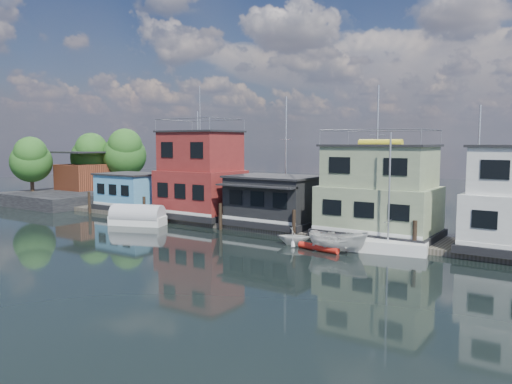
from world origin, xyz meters
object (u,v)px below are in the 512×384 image
Objects in this scene: tarp_runabout at (138,217)px; day_sailer at (388,246)px; houseboat_red at (201,176)px; dinghy_white at (294,236)px; red_kayak at (318,248)px; motorboat at (338,241)px; houseboat_blue at (130,191)px; houseboat_dark at (274,200)px; houseboat_green at (379,193)px.

tarp_runabout is 0.65× the size of day_sailer.
dinghy_white is at bearing -20.45° from houseboat_red.
red_kayak is 0.78× the size of motorboat.
houseboat_dark is at bearing -0.06° from houseboat_blue.
houseboat_red is 8.18m from houseboat_dark.
day_sailer is (10.94, -3.35, -1.97)m from houseboat_dark.
houseboat_blue is 0.76× the size of houseboat_green.
red_kayak is (14.95, -5.51, -3.88)m from houseboat_red.
houseboat_red is 3.01× the size of motorboat.
houseboat_green is at bearing -5.77° from tarp_runabout.
day_sailer is at bearing -65.80° from motorboat.
houseboat_dark is 9.07m from houseboat_green.
houseboat_blue is at bearing -180.00° from houseboat_green.
houseboat_blue is 17.50m from houseboat_dark.
dinghy_white is at bearing -12.00° from houseboat_blue.
houseboat_dark is at bearing 4.77° from tarp_runabout.
houseboat_red reaches higher than day_sailer.
dinghy_white is 6.50m from day_sailer.
day_sailer is (6.36, 1.32, -0.18)m from dinghy_white.
houseboat_red is 1.41× the size of houseboat_green.
day_sailer is (1.94, -3.37, -3.10)m from houseboat_green.
houseboat_red is 1.51× the size of day_sailer.
houseboat_dark is (8.00, -0.02, -1.69)m from houseboat_red.
houseboat_green reaches higher than houseboat_blue.
dinghy_white is (22.08, -4.69, -1.58)m from houseboat_blue.
day_sailer is at bearing -17.02° from houseboat_dark.
houseboat_blue is at bearing 162.45° from day_sailer.
houseboat_red is at bearing 179.86° from houseboat_dark.
red_kayak is at bearing 87.64° from motorboat.
houseboat_red reaches higher than motorboat.
houseboat_green reaches higher than red_kayak.
houseboat_dark is 0.88× the size of houseboat_green.
tarp_runabout is at bearing -37.62° from houseboat_blue.
tarp_runabout is at bearing 173.66° from day_sailer.
houseboat_dark is 1.88× the size of motorboat.
day_sailer is (3.99, 2.14, 0.22)m from red_kayak.
houseboat_red is at bearing 60.42° from motorboat.
houseboat_green is 7.08m from dinghy_white.
houseboat_dark is at bearing 150.55° from red_kayak.
houseboat_green reaches higher than dinghy_white.
houseboat_red is 1.60× the size of houseboat_dark.
tarp_runabout is at bearing 71.73° from dinghy_white.
dinghy_white is at bearing -133.31° from houseboat_green.
tarp_runabout is 15.50m from dinghy_white.
dinghy_white is at bearing -179.05° from day_sailer.
houseboat_dark reaches higher than red_kayak.
dinghy_white is (-4.42, -4.69, -2.92)m from houseboat_green.
day_sailer is (2.67, 1.92, -0.31)m from motorboat.
houseboat_green is 1.07× the size of day_sailer.
motorboat is (25.77, -5.29, -1.44)m from houseboat_blue.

